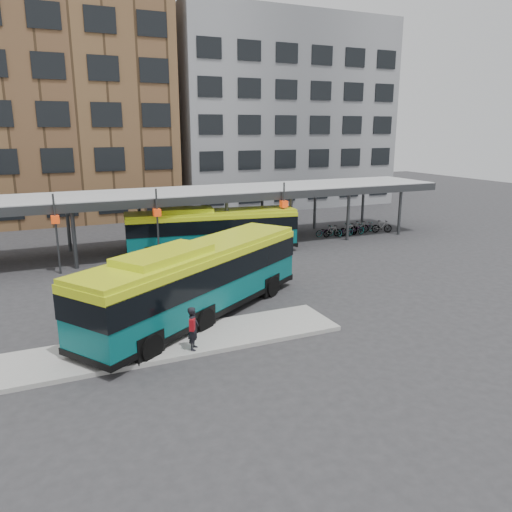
# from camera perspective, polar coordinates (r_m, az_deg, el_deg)

# --- Properties ---
(ground) EXTENTS (120.00, 120.00, 0.00)m
(ground) POSITION_cam_1_polar(r_m,az_deg,el_deg) (25.00, 1.03, -5.38)
(ground) COLOR #28282B
(ground) RESTS_ON ground
(boarding_island) EXTENTS (14.00, 3.00, 0.18)m
(boarding_island) POSITION_cam_1_polar(r_m,az_deg,el_deg) (20.61, -9.48, -9.76)
(boarding_island) COLOR gray
(boarding_island) RESTS_ON ground
(canopy) EXTENTS (40.00, 6.53, 4.80)m
(canopy) POSITION_cam_1_polar(r_m,az_deg,el_deg) (35.87, -7.85, 6.97)
(canopy) COLOR #999B9E
(canopy) RESTS_ON ground
(building_brick) EXTENTS (26.00, 14.00, 22.00)m
(building_brick) POSITION_cam_1_polar(r_m,az_deg,el_deg) (53.35, -25.08, 15.83)
(building_brick) COLOR brown
(building_brick) RESTS_ON ground
(building_grey) EXTENTS (24.00, 14.00, 20.00)m
(building_grey) POSITION_cam_1_polar(r_m,az_deg,el_deg) (59.32, 1.98, 15.87)
(building_grey) COLOR slate
(building_grey) RESTS_ON ground
(bus_front) EXTENTS (12.36, 9.48, 3.58)m
(bus_front) POSITION_cam_1_polar(r_m,az_deg,el_deg) (22.72, -6.69, -2.57)
(bus_front) COLOR #075355
(bus_front) RESTS_ON ground
(bus_rear) EXTENTS (11.96, 4.13, 3.23)m
(bus_rear) POSITION_cam_1_polar(r_m,az_deg,el_deg) (34.76, -5.11, 3.10)
(bus_rear) COLOR #075355
(bus_rear) RESTS_ON ground
(pedestrian) EXTENTS (0.66, 0.75, 1.71)m
(pedestrian) POSITION_cam_1_polar(r_m,az_deg,el_deg) (19.40, -7.17, -8.17)
(pedestrian) COLOR black
(pedestrian) RESTS_ON boarding_island
(bike_rack) EXTENTS (6.91, 1.55, 1.03)m
(bike_rack) POSITION_cam_1_polar(r_m,az_deg,el_deg) (41.52, 10.92, 3.05)
(bike_rack) COLOR slate
(bike_rack) RESTS_ON ground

